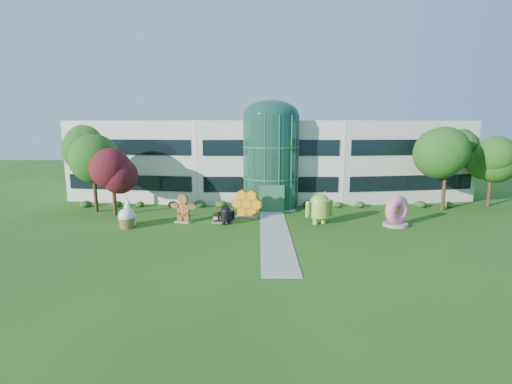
# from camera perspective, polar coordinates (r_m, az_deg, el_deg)

# --- Properties ---
(ground) EXTENTS (140.00, 140.00, 0.00)m
(ground) POSITION_cam_1_polar(r_m,az_deg,el_deg) (29.44, 3.02, -7.02)
(ground) COLOR #215114
(ground) RESTS_ON ground
(building) EXTENTS (46.00, 15.00, 9.30)m
(building) POSITION_cam_1_polar(r_m,az_deg,el_deg) (46.31, 2.03, 5.06)
(building) COLOR beige
(building) RESTS_ON ground
(atrium) EXTENTS (6.00, 6.00, 9.80)m
(atrium) POSITION_cam_1_polar(r_m,az_deg,el_deg) (40.32, 2.29, 4.69)
(atrium) COLOR #194738
(atrium) RESTS_ON ground
(walkway) EXTENTS (2.40, 20.00, 0.04)m
(walkway) POSITION_cam_1_polar(r_m,az_deg,el_deg) (31.35, 2.85, -5.92)
(walkway) COLOR #9E9E93
(walkway) RESTS_ON ground
(tree_red) EXTENTS (4.00, 4.00, 6.00)m
(tree_red) POSITION_cam_1_polar(r_m,az_deg,el_deg) (38.72, -21.07, 0.98)
(tree_red) COLOR #3F0C14
(tree_red) RESTS_ON ground
(trees_backdrop) EXTENTS (52.00, 8.00, 8.40)m
(trees_backdrop) POSITION_cam_1_polar(r_m,az_deg,el_deg) (41.38, 2.24, 3.85)
(trees_backdrop) COLOR #234B12
(trees_backdrop) RESTS_ON ground
(android_green) EXTENTS (3.28, 2.67, 3.22)m
(android_green) POSITION_cam_1_polar(r_m,az_deg,el_deg) (33.60, 9.77, -2.18)
(android_green) COLOR #90B239
(android_green) RESTS_ON ground
(android_black) EXTENTS (1.93, 1.61, 1.87)m
(android_black) POSITION_cam_1_polar(r_m,az_deg,el_deg) (33.18, -4.63, -3.41)
(android_black) COLOR black
(android_black) RESTS_ON ground
(donut) EXTENTS (2.92, 2.50, 2.76)m
(donut) POSITION_cam_1_polar(r_m,az_deg,el_deg) (34.72, 20.76, -2.69)
(donut) COLOR #F55D8A
(donut) RESTS_ON ground
(gingerbread) EXTENTS (3.09, 1.95, 2.66)m
(gingerbread) POSITION_cam_1_polar(r_m,az_deg,el_deg) (34.41, -11.12, -2.41)
(gingerbread) COLOR maroon
(gingerbread) RESTS_ON ground
(ice_cream_sandwich) EXTENTS (2.08, 1.27, 0.87)m
(ice_cream_sandwich) POSITION_cam_1_polar(r_m,az_deg,el_deg) (34.00, -5.11, -3.96)
(ice_cream_sandwich) COLOR black
(ice_cream_sandwich) RESTS_ON ground
(honeycomb) EXTENTS (3.30, 1.90, 2.45)m
(honeycomb) POSITION_cam_1_polar(r_m,az_deg,el_deg) (35.59, -1.37, -1.99)
(honeycomb) COLOR orange
(honeycomb) RESTS_ON ground
(froyo) EXTENTS (1.68, 1.68, 2.49)m
(froyo) POSITION_cam_1_polar(r_m,az_deg,el_deg) (34.58, -19.10, -2.87)
(froyo) COLOR white
(froyo) RESTS_ON ground
(cupcake) EXTENTS (1.92, 1.92, 1.75)m
(cupcake) POSITION_cam_1_polar(r_m,az_deg,el_deg) (33.77, -19.29, -3.81)
(cupcake) COLOR white
(cupcake) RESTS_ON ground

